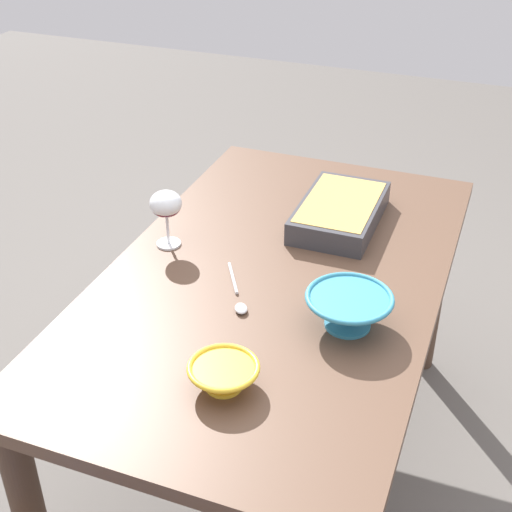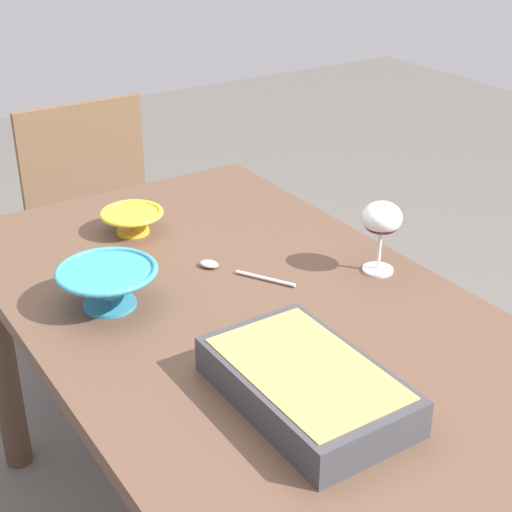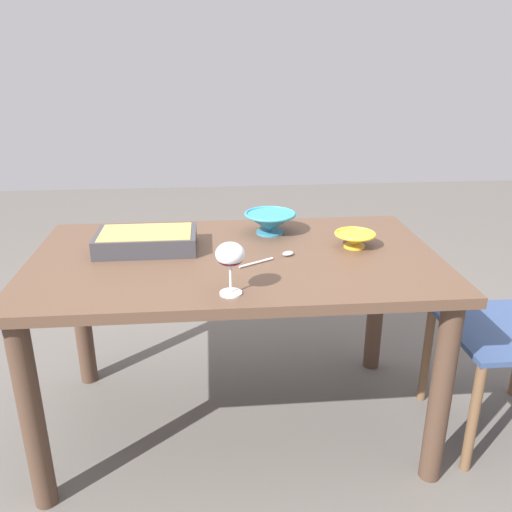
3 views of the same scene
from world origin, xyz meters
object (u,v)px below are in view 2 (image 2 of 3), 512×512
dining_table (247,351)px  small_bowl (108,285)px  wine_glass (382,221)px  mixing_bowl (132,220)px  casserole_dish (306,382)px  serving_spoon (227,269)px  chair (103,221)px

dining_table → small_bowl: small_bowl is taller
wine_glass → dining_table: bearing=84.6°
mixing_bowl → casserole_dish: bearing=176.9°
casserole_dish → mixing_bowl: casserole_dish is taller
serving_spoon → chair: bearing=-5.0°
mixing_bowl → serving_spoon: (-0.30, -0.09, -0.03)m
mixing_bowl → small_bowl: size_ratio=0.74×
dining_table → serving_spoon: serving_spoon is taller
wine_glass → mixing_bowl: bearing=37.7°
wine_glass → serving_spoon: bearing=57.4°
casserole_dish → chair: bearing=-8.6°
dining_table → wine_glass: (-0.03, -0.32, 0.23)m
mixing_bowl → small_bowl: small_bowl is taller
dining_table → wine_glass: 0.40m
mixing_bowl → dining_table: bearing=-174.4°
dining_table → casserole_dish: casserole_dish is taller
serving_spoon → mixing_bowl: bearing=16.4°
casserole_dish → wine_glass: bearing=-54.8°
casserole_dish → small_bowl: bearing=17.3°
dining_table → small_bowl: size_ratio=7.07×
wine_glass → small_bowl: size_ratio=0.80×
small_bowl → serving_spoon: size_ratio=0.98×
dining_table → wine_glass: wine_glass is taller
chair → wine_glass: wine_glass is taller
dining_table → wine_glass: size_ratio=8.86×
chair → mixing_bowl: size_ratio=5.49×
dining_table → wine_glass: bearing=-95.4°
wine_glass → small_bowl: wine_glass is taller
chair → serving_spoon: size_ratio=4.01×
small_bowl → serving_spoon: small_bowl is taller
dining_table → casserole_dish: bearing=165.0°
mixing_bowl → small_bowl: 0.35m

